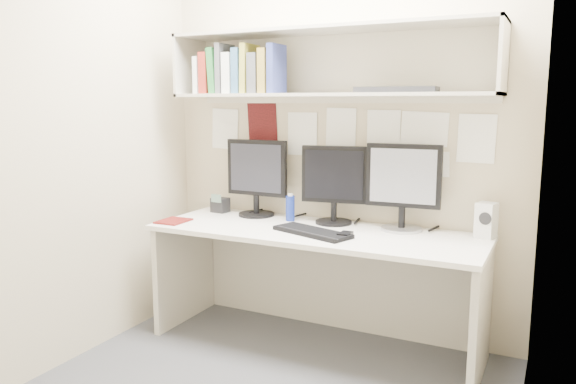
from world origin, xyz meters
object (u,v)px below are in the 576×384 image
at_px(monitor_center, 335,182).
at_px(desk_phone, 220,205).
at_px(speaker, 486,220).
at_px(maroon_notebook, 173,221).
at_px(keyboard, 312,232).
at_px(desk, 315,288).
at_px(monitor_right, 403,184).
at_px(monitor_left, 257,175).

bearing_deg(monitor_center, desk_phone, 171.16).
height_order(speaker, maroon_notebook, speaker).
xyz_separation_m(maroon_notebook, desk_phone, (0.09, 0.41, 0.05)).
xyz_separation_m(keyboard, desk_phone, (-0.84, 0.32, 0.04)).
xyz_separation_m(desk, keyboard, (0.03, -0.11, 0.38)).
height_order(monitor_right, speaker, monitor_right).
relative_size(monitor_left, keyboard, 1.04).
bearing_deg(monitor_center, monitor_right, -9.76).
height_order(desk, maroon_notebook, maroon_notebook).
relative_size(maroon_notebook, desk_phone, 1.55).
height_order(desk, monitor_right, monitor_right).
height_order(desk, speaker, speaker).
height_order(monitor_right, maroon_notebook, monitor_right).
bearing_deg(desk_phone, desk, -7.33).
xyz_separation_m(monitor_left, maroon_notebook, (-0.38, -0.42, -0.27)).
bearing_deg(monitor_right, monitor_center, 176.16).
height_order(desk, desk_phone, desk_phone).
bearing_deg(maroon_notebook, desk_phone, 76.17).
height_order(monitor_right, desk_phone, monitor_right).
relative_size(desk, monitor_left, 3.93).
distance_m(monitor_left, keyboard, 0.70).
bearing_deg(monitor_right, desk_phone, 176.77).
relative_size(speaker, desk_phone, 1.53).
distance_m(monitor_right, desk_phone, 1.30).
relative_size(monitor_right, speaker, 2.56).
xyz_separation_m(monitor_left, monitor_right, (0.99, -0.00, 0.00)).
height_order(desk, monitor_center, monitor_center).
height_order(monitor_left, desk_phone, monitor_left).
bearing_deg(keyboard, monitor_left, 168.35).
height_order(monitor_center, speaker, monitor_center).
bearing_deg(monitor_center, keyboard, -100.45).
bearing_deg(monitor_right, keyboard, -146.60).
bearing_deg(monitor_right, maroon_notebook, -166.85).
distance_m(monitor_center, monitor_right, 0.43).
height_order(maroon_notebook, desk_phone, desk_phone).
height_order(monitor_left, monitor_right, monitor_right).
bearing_deg(monitor_center, desk, -107.85).
bearing_deg(monitor_right, desk, -158.61).
relative_size(keyboard, speaker, 2.43).
bearing_deg(desk_phone, speaker, 7.79).
relative_size(monitor_center, desk_phone, 3.71).
relative_size(monitor_left, monitor_right, 0.99).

